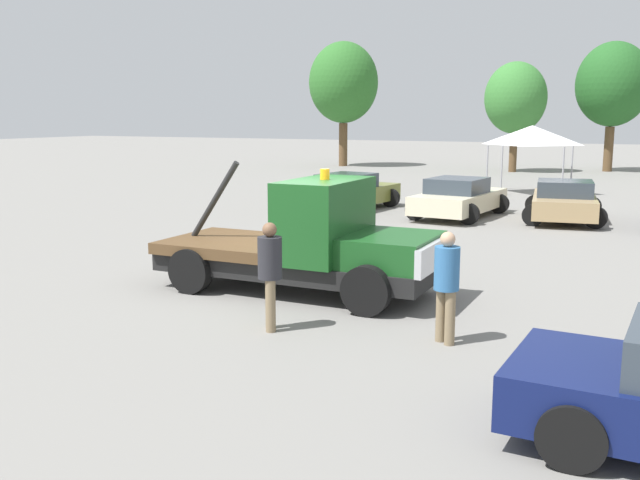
{
  "coord_description": "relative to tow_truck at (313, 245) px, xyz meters",
  "views": [
    {
      "loc": [
        6.3,
        -12.12,
        3.41
      ],
      "look_at": [
        0.5,
        0.0,
        1.05
      ],
      "focal_mm": 40.0,
      "sensor_mm": 36.0,
      "label": 1
    }
  ],
  "objects": [
    {
      "name": "parked_car_olive",
      "position": [
        -4.19,
        11.52,
        -0.29
      ],
      "size": [
        2.76,
        4.86,
        1.34
      ],
      "rotation": [
        0.0,
        0.0,
        1.45
      ],
      "color": "olive",
      "rests_on": "ground"
    },
    {
      "name": "person_near_truck",
      "position": [
        3.18,
        -1.94,
        0.05
      ],
      "size": [
        0.38,
        0.38,
        1.71
      ],
      "rotation": [
        0.0,
        0.0,
        0.98
      ],
      "color": "#847051",
      "rests_on": "ground"
    },
    {
      "name": "traffic_cone",
      "position": [
        0.14,
        3.45,
        -0.69
      ],
      "size": [
        0.4,
        0.4,
        0.55
      ],
      "color": "black",
      "rests_on": "ground"
    },
    {
      "name": "canopy_tent_white",
      "position": [
        0.79,
        19.99,
        1.61
      ],
      "size": [
        3.17,
        3.17,
        2.97
      ],
      "color": "#9E9EA3",
      "rests_on": "ground"
    },
    {
      "name": "parked_car_cream",
      "position": [
        -0.15,
        11.5,
        -0.29
      ],
      "size": [
        2.8,
        4.7,
        1.34
      ],
      "rotation": [
        0.0,
        0.0,
        1.47
      ],
      "color": "beige",
      "rests_on": "ground"
    },
    {
      "name": "ground_plane",
      "position": [
        -0.35,
        -0.0,
        -0.94
      ],
      "size": [
        160.0,
        160.0,
        0.0
      ],
      "primitive_type": "plane",
      "color": "gray"
    },
    {
      "name": "tow_truck",
      "position": [
        0.0,
        0.0,
        0.0
      ],
      "size": [
        5.57,
        2.4,
        2.51
      ],
      "rotation": [
        0.0,
        0.0,
        0.0
      ],
      "color": "black",
      "rests_on": "ground"
    },
    {
      "name": "parked_car_tan",
      "position": [
        3.19,
        12.04,
        -0.3
      ],
      "size": [
        2.87,
        4.42,
        1.34
      ],
      "rotation": [
        0.0,
        0.0,
        1.71
      ],
      "color": "tan",
      "rests_on": "ground"
    },
    {
      "name": "person_at_hood",
      "position": [
        0.47,
        -2.5,
        0.07
      ],
      "size": [
        0.39,
        0.39,
        1.75
      ],
      "rotation": [
        0.0,
        0.0,
        3.69
      ],
      "color": "#847051",
      "rests_on": "ground"
    },
    {
      "name": "tree_center",
      "position": [
        -2.23,
        32.11,
        3.46
      ],
      "size": [
        3.67,
        3.67,
        6.56
      ],
      "color": "brown",
      "rests_on": "ground"
    },
    {
      "name": "tree_left",
      "position": [
        2.96,
        35.02,
        4.27
      ],
      "size": [
        4.35,
        4.35,
        7.77
      ],
      "color": "brown",
      "rests_on": "ground"
    },
    {
      "name": "tree_right",
      "position": [
        -13.6,
        32.36,
        4.58
      ],
      "size": [
        4.61,
        4.61,
        8.23
      ],
      "color": "brown",
      "rests_on": "ground"
    }
  ]
}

